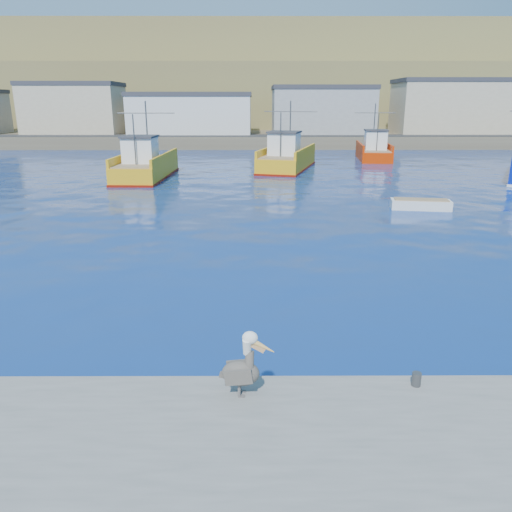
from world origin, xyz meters
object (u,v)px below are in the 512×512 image
(trawler_yellow_b, at_px, (287,159))
(boat_orange, at_px, (374,150))
(pelican, at_px, (243,368))
(skiff_mid, at_px, (421,205))
(trawler_yellow_a, at_px, (145,166))

(trawler_yellow_b, distance_m, boat_orange, 13.36)
(boat_orange, bearing_deg, pelican, -105.93)
(trawler_yellow_b, bearing_deg, skiff_mid, -69.93)
(trawler_yellow_b, relative_size, boat_orange, 1.30)
(skiff_mid, bearing_deg, trawler_yellow_a, 145.79)
(boat_orange, distance_m, skiff_mid, 27.74)
(skiff_mid, height_order, pelican, pelican)
(trawler_yellow_b, height_order, boat_orange, trawler_yellow_b)
(trawler_yellow_a, xyz_separation_m, pelican, (9.12, -34.29, 0.09))
(boat_orange, bearing_deg, trawler_yellow_a, -148.22)
(trawler_yellow_b, distance_m, pelican, 40.28)
(pelican, bearing_deg, trawler_yellow_a, 104.89)
(skiff_mid, bearing_deg, trawler_yellow_b, 110.07)
(trawler_yellow_a, distance_m, trawler_yellow_b, 13.85)
(trawler_yellow_a, distance_m, pelican, 35.48)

